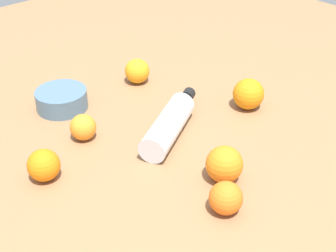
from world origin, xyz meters
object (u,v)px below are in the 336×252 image
object	(u,v)px
orange_5	(137,71)
orange_3	(44,165)
water_bottle	(171,121)
orange_2	(224,164)
orange_1	(226,198)
orange_4	(249,94)
ceramic_bowl	(62,99)
orange_0	(83,127)

from	to	relation	value
orange_5	orange_3	bearing A→B (deg)	115.68
water_bottle	orange_5	distance (m)	0.28
orange_2	orange_1	bearing A→B (deg)	133.62
orange_2	orange_5	bearing A→B (deg)	-17.47
orange_2	water_bottle	bearing A→B (deg)	-10.61
water_bottle	orange_5	bearing A→B (deg)	39.79
water_bottle	orange_4	bearing A→B (deg)	-40.37
orange_1	ceramic_bowl	xyz separation A→B (m)	(0.56, 0.02, -0.01)
water_bottle	orange_0	bearing A→B (deg)	116.31
ceramic_bowl	orange_0	bearing A→B (deg)	166.25
orange_4	orange_3	bearing A→B (deg)	78.95
orange_3	orange_4	world-z (taller)	orange_4
orange_4	orange_5	distance (m)	0.34
orange_1	orange_2	size ratio (longest dim) A/B	0.84
ceramic_bowl	orange_5	bearing A→B (deg)	-95.57
orange_1	orange_4	bearing A→B (deg)	-57.02
orange_2	orange_3	world-z (taller)	orange_2
orange_3	ceramic_bowl	xyz separation A→B (m)	(0.23, -0.19, -0.01)
orange_4	ceramic_bowl	bearing A→B (deg)	47.35
orange_0	orange_3	world-z (taller)	orange_3
orange_5	orange_2	bearing A→B (deg)	162.53
orange_5	ceramic_bowl	distance (m)	0.24
water_bottle	orange_2	distance (m)	0.21
orange_1	orange_5	world-z (taller)	orange_5
orange_2	orange_4	xyz separation A→B (m)	(0.16, -0.27, 0.00)
water_bottle	orange_3	size ratio (longest dim) A/B	3.89
water_bottle	orange_3	world-z (taller)	orange_3
orange_1	orange_5	size ratio (longest dim) A/B	0.94
orange_1	orange_2	distance (m)	0.10
orange_3	ceramic_bowl	bearing A→B (deg)	-39.12
orange_5	orange_0	bearing A→B (deg)	115.82
orange_3	orange_4	size ratio (longest dim) A/B	0.85
orange_2	orange_3	bearing A→B (deg)	46.89
orange_3	orange_5	world-z (taller)	orange_5
orange_0	orange_3	bearing A→B (deg)	115.41
orange_0	orange_1	world-z (taller)	orange_1
orange_0	orange_4	xyz separation A→B (m)	(-0.18, -0.41, 0.01)
water_bottle	ceramic_bowl	bearing A→B (deg)	87.42
orange_0	orange_1	distance (m)	0.41
orange_3	orange_2	bearing A→B (deg)	-133.11
orange_0	orange_5	xyz separation A→B (m)	(0.14, -0.28, 0.00)
orange_3	orange_4	distance (m)	0.57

